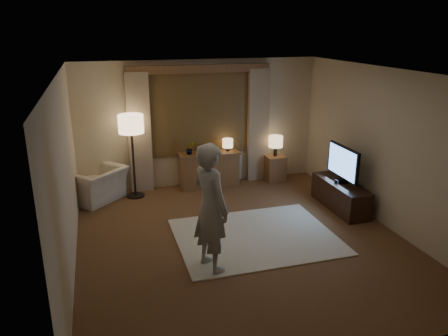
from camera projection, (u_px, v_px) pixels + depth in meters
name	position (u px, v px, depth m)	size (l,w,h in m)	color
room	(232.00, 151.00, 6.94)	(5.04, 5.54, 2.64)	brown
rug	(255.00, 236.00, 6.99)	(2.50, 2.00, 0.02)	#EAE3C4
sideboard	(209.00, 170.00, 9.11)	(1.20, 0.40, 0.70)	brown
picture_frame	(209.00, 150.00, 8.97)	(0.16, 0.02, 0.20)	brown
plant	(190.00, 149.00, 8.84)	(0.17, 0.13, 0.30)	#999999
table_lamp_sideboard	(228.00, 144.00, 9.04)	(0.22, 0.22, 0.30)	black
floor_lamp	(131.00, 128.00, 8.24)	(0.48, 0.48, 1.64)	black
armchair	(96.00, 185.00, 8.37)	(1.00, 0.87, 0.65)	beige
side_table	(275.00, 168.00, 9.47)	(0.40, 0.40, 0.56)	brown
table_lamp_side	(276.00, 142.00, 9.29)	(0.30, 0.30, 0.44)	black
tv_stand	(340.00, 196.00, 8.03)	(0.45, 1.40, 0.50)	black
tv	(343.00, 163.00, 7.83)	(0.23, 0.95, 0.69)	black
person	(211.00, 207.00, 5.83)	(0.65, 0.43, 1.79)	#B1ACA3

